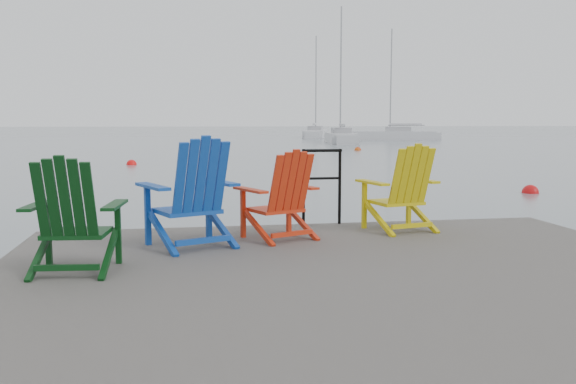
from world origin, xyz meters
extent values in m
plane|color=slate|center=(0.00, 0.00, 0.00)|extent=(400.00, 400.00, 0.00)
cube|color=#2A2725|center=(0.00, 0.00, 0.40)|extent=(6.00, 5.00, 0.20)
cylinder|color=black|center=(-2.70, 2.20, -0.30)|extent=(0.26, 0.26, 1.20)
cylinder|color=black|center=(0.00, 2.20, -0.30)|extent=(0.26, 0.26, 1.20)
cylinder|color=black|center=(2.70, 2.20, -0.30)|extent=(0.26, 0.26, 1.20)
cylinder|color=black|center=(0.03, 2.45, 0.95)|extent=(0.04, 0.04, 0.90)
cylinder|color=black|center=(0.47, 2.45, 0.95)|extent=(0.04, 0.04, 0.90)
cylinder|color=black|center=(0.25, 2.45, 1.38)|extent=(0.48, 0.04, 0.04)
cylinder|color=black|center=(0.25, 2.45, 1.05)|extent=(0.44, 0.03, 0.03)
cube|color=black|center=(-2.24, 0.62, 0.80)|extent=(0.54, 0.49, 0.04)
cube|color=black|center=(-2.52, 0.83, 0.76)|extent=(0.05, 0.05, 0.52)
cube|color=black|center=(-1.93, 0.77, 0.76)|extent=(0.05, 0.05, 0.52)
cube|color=black|center=(-2.56, 0.63, 1.04)|extent=(0.17, 0.58, 0.03)
cube|color=black|center=(-1.93, 0.57, 1.04)|extent=(0.17, 0.58, 0.03)
cube|color=black|center=(-2.27, 0.32, 1.12)|extent=(0.48, 0.28, 0.64)
cube|color=#0E3D9A|center=(-1.34, 1.49, 0.84)|extent=(0.71, 0.68, 0.04)
cube|color=#0E3D9A|center=(-1.73, 1.55, 0.80)|extent=(0.07, 0.07, 0.59)
cube|color=#0E3D9A|center=(-1.11, 1.81, 0.80)|extent=(0.07, 0.07, 0.59)
cube|color=#0E3D9A|center=(-1.66, 1.33, 1.11)|extent=(0.36, 0.64, 0.03)
cube|color=#0E3D9A|center=(-1.00, 1.60, 1.11)|extent=(0.36, 0.64, 0.03)
cube|color=#0E3D9A|center=(-1.21, 1.17, 1.20)|extent=(0.58, 0.45, 0.72)
cube|color=red|center=(-0.42, 1.72, 0.80)|extent=(0.62, 0.59, 0.04)
cube|color=red|center=(-0.76, 1.77, 0.76)|extent=(0.06, 0.06, 0.51)
cube|color=red|center=(-0.23, 2.00, 0.76)|extent=(0.06, 0.06, 0.51)
cube|color=red|center=(-0.70, 1.58, 1.03)|extent=(0.32, 0.56, 0.03)
cube|color=red|center=(-0.13, 1.82, 1.03)|extent=(0.32, 0.56, 0.03)
cube|color=red|center=(-0.30, 1.45, 1.10)|extent=(0.51, 0.39, 0.63)
cube|color=#C7B10B|center=(1.01, 1.98, 0.81)|extent=(0.59, 0.55, 0.04)
cube|color=#C7B10B|center=(0.67, 2.10, 0.77)|extent=(0.06, 0.06, 0.53)
cube|color=#C7B10B|center=(1.26, 2.23, 0.77)|extent=(0.06, 0.06, 0.53)
cube|color=#C7B10B|center=(0.69, 1.89, 1.05)|extent=(0.24, 0.59, 0.03)
cube|color=#C7B10B|center=(1.33, 2.03, 1.05)|extent=(0.24, 0.59, 0.03)
cube|color=#C7B10B|center=(1.07, 1.68, 1.13)|extent=(0.51, 0.34, 0.65)
cube|color=#BABBBE|center=(11.09, 42.90, 0.25)|extent=(3.32, 8.18, 1.10)
cube|color=#9E9EA3|center=(11.03, 42.51, 0.95)|extent=(1.81, 2.59, 0.55)
cylinder|color=gray|center=(11.15, 43.29, 5.77)|extent=(0.12, 0.12, 9.94)
cube|color=silver|center=(12.53, 58.96, 0.25)|extent=(4.24, 8.13, 1.10)
cube|color=#9E9EA3|center=(12.42, 58.58, 0.95)|extent=(2.05, 2.68, 0.55)
cylinder|color=gray|center=(12.64, 59.34, 5.72)|extent=(0.12, 0.12, 9.84)
cube|color=silver|center=(18.21, 50.37, 0.25)|extent=(7.78, 3.63, 1.10)
cube|color=#9E9EA3|center=(18.58, 50.28, 0.95)|extent=(2.51, 1.85, 0.55)
cylinder|color=gray|center=(17.84, 50.46, 5.51)|extent=(0.12, 0.12, 9.42)
sphere|color=red|center=(6.89, 8.84, 0.00)|extent=(0.40, 0.40, 0.40)
sphere|color=red|center=(-3.41, 20.39, 0.00)|extent=(0.41, 0.41, 0.41)
sphere|color=#C0450B|center=(8.82, 30.35, 0.00)|extent=(0.35, 0.35, 0.35)
sphere|color=#BD2E0B|center=(8.91, 30.56, 0.00)|extent=(0.41, 0.41, 0.41)
camera|label=1|loc=(-1.37, -4.57, 1.72)|focal=38.00mm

